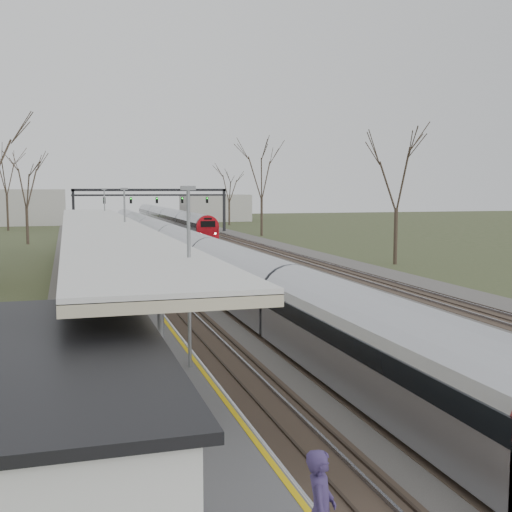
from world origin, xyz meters
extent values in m
cube|color=#474442|center=(0.00, 55.00, 0.05)|extent=(24.00, 160.00, 0.10)
cube|color=#4C3828|center=(-6.00, 55.00, 0.09)|extent=(2.60, 160.00, 0.06)
cube|color=gray|center=(-6.72, 55.00, 0.16)|extent=(0.07, 160.00, 0.12)
cube|color=gray|center=(-5.28, 55.00, 0.16)|extent=(0.07, 160.00, 0.12)
cube|color=#4C3828|center=(-2.50, 55.00, 0.09)|extent=(2.60, 160.00, 0.06)
cube|color=gray|center=(-3.22, 55.00, 0.16)|extent=(0.07, 160.00, 0.12)
cube|color=gray|center=(-1.78, 55.00, 0.16)|extent=(0.07, 160.00, 0.12)
cube|color=#4C3828|center=(1.00, 55.00, 0.09)|extent=(2.60, 160.00, 0.06)
cube|color=gray|center=(0.28, 55.00, 0.16)|extent=(0.07, 160.00, 0.12)
cube|color=gray|center=(1.72, 55.00, 0.16)|extent=(0.07, 160.00, 0.12)
cube|color=#4C3828|center=(4.50, 55.00, 0.09)|extent=(2.60, 160.00, 0.06)
cube|color=gray|center=(3.78, 55.00, 0.16)|extent=(0.07, 160.00, 0.12)
cube|color=gray|center=(5.22, 55.00, 0.16)|extent=(0.07, 160.00, 0.12)
cube|color=#4C3828|center=(8.00, 55.00, 0.09)|extent=(2.60, 160.00, 0.06)
cube|color=gray|center=(7.28, 55.00, 0.16)|extent=(0.07, 160.00, 0.12)
cube|color=gray|center=(8.72, 55.00, 0.16)|extent=(0.07, 160.00, 0.12)
cube|color=#9E9B93|center=(-9.05, 37.50, 0.50)|extent=(3.50, 69.00, 1.00)
cylinder|color=slate|center=(-9.05, 10.00, 2.50)|extent=(0.14, 0.14, 3.00)
cylinder|color=slate|center=(-9.05, 18.00, 2.50)|extent=(0.14, 0.14, 3.00)
cylinder|color=slate|center=(-9.05, 26.00, 2.50)|extent=(0.14, 0.14, 3.00)
cylinder|color=slate|center=(-9.05, 34.00, 2.50)|extent=(0.14, 0.14, 3.00)
cylinder|color=slate|center=(-9.05, 42.00, 2.50)|extent=(0.14, 0.14, 3.00)
cylinder|color=slate|center=(-9.05, 50.00, 2.50)|extent=(0.14, 0.14, 3.00)
cube|color=silver|center=(-9.05, 33.00, 4.05)|extent=(4.10, 50.00, 0.12)
cube|color=#C2B996|center=(-9.05, 33.00, 3.88)|extent=(4.10, 50.00, 0.25)
cube|color=black|center=(-10.00, 85.00, 3.00)|extent=(0.35, 0.35, 6.00)
cube|color=black|center=(10.50, 85.00, 3.00)|extent=(0.35, 0.35, 6.00)
cube|color=black|center=(0.25, 85.00, 5.90)|extent=(21.00, 0.35, 0.35)
cube|color=black|center=(0.25, 85.00, 5.20)|extent=(21.00, 0.25, 0.25)
cube|color=black|center=(-6.00, 84.80, 4.50)|extent=(0.32, 0.22, 0.85)
sphere|color=#0CFF19|center=(-6.00, 84.66, 4.75)|extent=(0.16, 0.16, 0.16)
cube|color=black|center=(-2.50, 84.80, 4.50)|extent=(0.32, 0.22, 0.85)
sphere|color=#0CFF19|center=(-2.50, 84.66, 4.75)|extent=(0.16, 0.16, 0.16)
cube|color=black|center=(1.00, 84.80, 4.50)|extent=(0.32, 0.22, 0.85)
sphere|color=#0CFF19|center=(1.00, 84.66, 4.75)|extent=(0.16, 0.16, 0.16)
cube|color=black|center=(4.50, 84.80, 4.50)|extent=(0.32, 0.22, 0.85)
sphere|color=#0CFF19|center=(4.50, 84.66, 4.75)|extent=(0.16, 0.16, 0.16)
cube|color=black|center=(8.00, 84.80, 4.50)|extent=(0.32, 0.22, 0.85)
sphere|color=#0CFF19|center=(8.00, 84.66, 4.75)|extent=(0.16, 0.16, 0.16)
cylinder|color=#2D231C|center=(14.00, 42.00, 2.25)|extent=(0.30, 0.30, 4.50)
cube|color=#9EA1A8|center=(-2.50, 50.18, 1.10)|extent=(2.55, 90.00, 1.60)
cylinder|color=#9EA1A8|center=(-2.50, 50.18, 1.75)|extent=(2.60, 89.70, 2.60)
cube|color=black|center=(-2.50, 50.18, 1.85)|extent=(2.62, 89.40, 0.55)
cube|color=black|center=(-2.50, 50.18, 0.17)|extent=(1.80, 89.00, 0.35)
cube|color=#9EA1A8|center=(4.50, 98.20, 1.10)|extent=(2.55, 60.00, 1.60)
cylinder|color=#9EA1A8|center=(4.50, 98.20, 1.75)|extent=(2.60, 59.70, 2.60)
cube|color=black|center=(4.50, 98.20, 1.85)|extent=(2.62, 59.40, 0.55)
cube|color=#9D0911|center=(4.50, 68.30, 1.05)|extent=(2.55, 0.50, 1.50)
cylinder|color=#9D0911|center=(4.50, 68.35, 1.75)|extent=(2.60, 0.60, 2.60)
cube|color=black|center=(4.50, 68.08, 2.05)|extent=(1.70, 0.12, 0.70)
sphere|color=white|center=(3.65, 68.10, 0.95)|extent=(0.22, 0.22, 0.22)
sphere|color=white|center=(5.35, 68.10, 0.95)|extent=(0.22, 0.22, 0.22)
cube|color=black|center=(4.50, 98.20, 0.17)|extent=(1.80, 59.00, 0.35)
imported|color=#392D57|center=(-7.87, 4.00, 1.83)|extent=(0.62, 0.72, 1.67)
camera|label=1|loc=(-10.88, -3.28, 5.96)|focal=45.00mm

